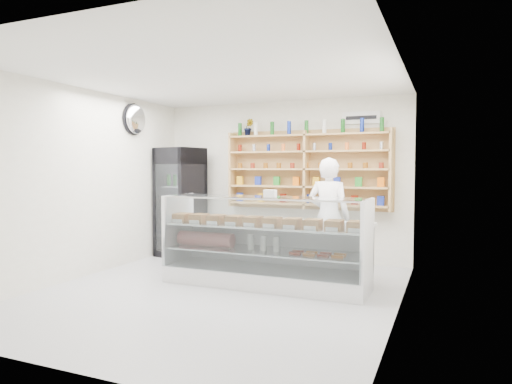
% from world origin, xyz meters
% --- Properties ---
extents(room, '(5.00, 5.00, 5.00)m').
position_xyz_m(room, '(0.00, 0.00, 1.40)').
color(room, '#ACACB1').
rests_on(room, ground).
extents(display_counter, '(2.83, 0.84, 1.23)m').
position_xyz_m(display_counter, '(0.44, 0.61, 0.34)').
color(display_counter, white).
rests_on(display_counter, floor).
extents(shop_worker, '(0.68, 0.47, 1.78)m').
position_xyz_m(shop_worker, '(1.10, 1.52, 0.89)').
color(shop_worker, white).
rests_on(shop_worker, floor).
extents(drinks_cooler, '(0.84, 0.82, 1.99)m').
position_xyz_m(drinks_cooler, '(-1.78, 1.95, 1.00)').
color(drinks_cooler, black).
rests_on(drinks_cooler, floor).
extents(wall_shelving, '(2.84, 0.28, 1.33)m').
position_xyz_m(wall_shelving, '(0.50, 2.34, 1.59)').
color(wall_shelving, tan).
rests_on(wall_shelving, back_wall).
extents(potted_plant, '(0.21, 0.19, 0.31)m').
position_xyz_m(potted_plant, '(-0.58, 2.34, 2.35)').
color(potted_plant, '#1E6626').
rests_on(potted_plant, wall_shelving).
extents(security_mirror, '(0.15, 0.50, 0.50)m').
position_xyz_m(security_mirror, '(-2.17, 1.20, 2.45)').
color(security_mirror, silver).
rests_on(security_mirror, left_wall).
extents(wall_sign, '(0.62, 0.03, 0.20)m').
position_xyz_m(wall_sign, '(1.40, 2.47, 2.45)').
color(wall_sign, white).
rests_on(wall_sign, back_wall).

